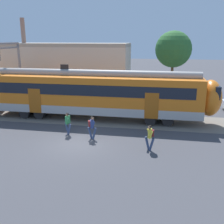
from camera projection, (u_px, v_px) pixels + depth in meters
ground_plane at (77, 144)px, 17.71m from camera, size 160.00×160.00×0.00m
pedestrian_green at (68, 122)px, 19.25m from camera, size 0.62×0.59×1.67m
pedestrian_navy at (92, 126)px, 18.32m from camera, size 0.70×0.53×1.67m
pedestrian_yellow at (150, 135)px, 16.48m from camera, size 0.63×0.53×1.67m
catenary_gantry at (2, 68)px, 23.77m from camera, size 0.24×6.64×6.53m
background_building at (63, 71)px, 30.76m from camera, size 15.43×5.00×9.20m
street_tree_right at (173, 49)px, 31.27m from camera, size 4.33×4.33×7.83m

